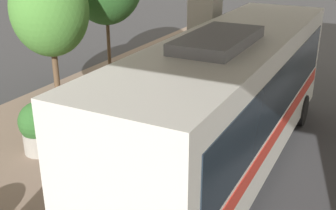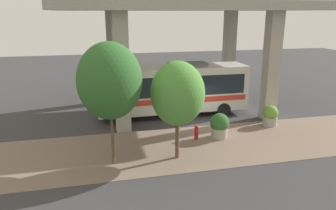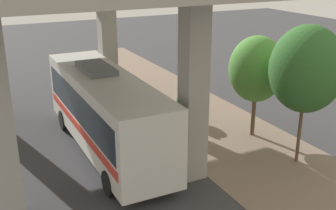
{
  "view_description": "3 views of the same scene",
  "coord_description": "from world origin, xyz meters",
  "px_view_note": "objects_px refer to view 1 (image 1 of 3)",
  "views": [
    {
      "loc": [
        5.93,
        -8.2,
        5.73
      ],
      "look_at": [
        0.92,
        1.5,
        1.34
      ],
      "focal_mm": 45.0,
      "sensor_mm": 36.0,
      "label": 1
    },
    {
      "loc": [
        -19.15,
        6.77,
        7.23
      ],
      "look_at": [
        -1.18,
        2.52,
        1.95
      ],
      "focal_mm": 35.0,
      "sensor_mm": 36.0,
      "label": 2
    },
    {
      "loc": [
        8.19,
        18.22,
        8.48
      ],
      "look_at": [
        0.15,
        2.15,
        2.09
      ],
      "focal_mm": 45.0,
      "sensor_mm": 36.0,
      "label": 3
    }
  ],
  "objects_px": {
    "bus": "(231,95)",
    "planter_middle": "(40,127)",
    "street_tree_near": "(50,10)",
    "fire_hydrant": "(75,120)"
  },
  "relations": [
    {
      "from": "fire_hydrant",
      "to": "street_tree_near",
      "type": "xyz_separation_m",
      "value": [
        -2.16,
        1.73,
        2.94
      ]
    },
    {
      "from": "planter_middle",
      "to": "street_tree_near",
      "type": "xyz_separation_m",
      "value": [
        -2.1,
        3.14,
        2.63
      ]
    },
    {
      "from": "planter_middle",
      "to": "fire_hydrant",
      "type": "bearing_deg",
      "value": 87.32
    },
    {
      "from": "fire_hydrant",
      "to": "planter_middle",
      "type": "relative_size",
      "value": 0.59
    },
    {
      "from": "planter_middle",
      "to": "street_tree_near",
      "type": "height_order",
      "value": "street_tree_near"
    },
    {
      "from": "fire_hydrant",
      "to": "planter_middle",
      "type": "xyz_separation_m",
      "value": [
        -0.07,
        -1.41,
        0.32
      ]
    },
    {
      "from": "bus",
      "to": "planter_middle",
      "type": "xyz_separation_m",
      "value": [
        -4.97,
        -1.6,
        -1.28
      ]
    },
    {
      "from": "bus",
      "to": "street_tree_near",
      "type": "bearing_deg",
      "value": 167.75
    },
    {
      "from": "planter_middle",
      "to": "street_tree_near",
      "type": "relative_size",
      "value": 0.3
    },
    {
      "from": "planter_middle",
      "to": "street_tree_near",
      "type": "bearing_deg",
      "value": 123.77
    }
  ]
}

